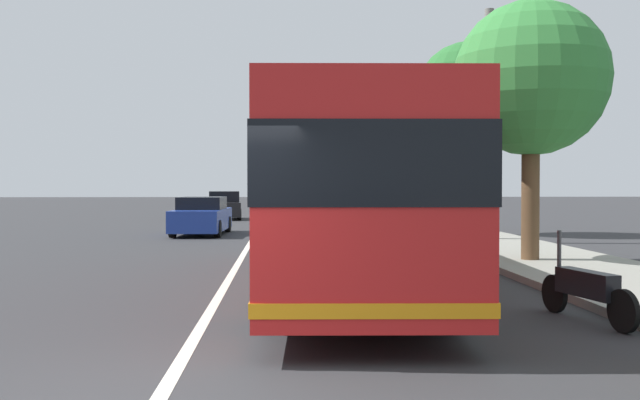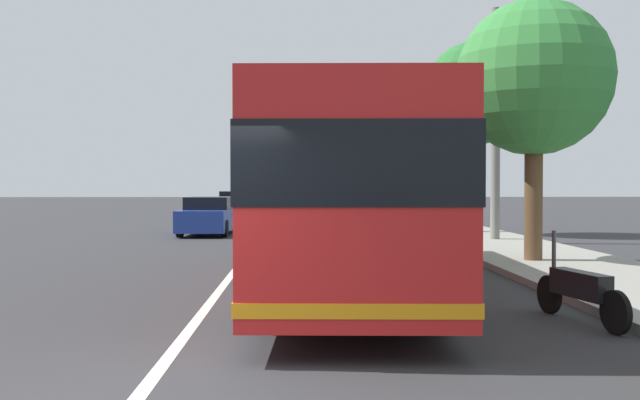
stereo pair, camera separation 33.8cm
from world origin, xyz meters
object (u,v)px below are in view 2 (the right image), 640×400
(car_ahead_same_lane, at_px, (209,217))
(utility_pole, at_px, (495,126))
(roadside_tree_mid_block, at_px, (534,79))
(roadside_tree_far_block, at_px, (475,94))
(motorcycle_nearest_curb, at_px, (580,290))
(car_far_distant, at_px, (235,206))
(coach_bus, at_px, (345,192))

(car_ahead_same_lane, height_order, utility_pole, utility_pole)
(roadside_tree_mid_block, height_order, utility_pole, utility_pole)
(roadside_tree_mid_block, relative_size, roadside_tree_far_block, 0.85)
(motorcycle_nearest_curb, xyz_separation_m, car_far_distant, (30.24, 7.49, 0.28))
(coach_bus, xyz_separation_m, motorcycle_nearest_curb, (-3.57, -3.00, -1.32))
(roadside_tree_mid_block, height_order, roadside_tree_far_block, roadside_tree_far_block)
(coach_bus, bearing_deg, roadside_tree_mid_block, -51.73)
(motorcycle_nearest_curb, distance_m, roadside_tree_mid_block, 8.13)
(coach_bus, relative_size, motorcycle_nearest_curb, 5.81)
(car_far_distant, bearing_deg, coach_bus, 5.32)
(motorcycle_nearest_curb, distance_m, utility_pole, 14.11)
(motorcycle_nearest_curb, relative_size, utility_pole, 0.27)
(car_far_distant, bearing_deg, utility_pole, 26.64)
(car_far_distant, height_order, roadside_tree_far_block, roadside_tree_far_block)
(motorcycle_nearest_curb, bearing_deg, coach_bus, 28.25)
(coach_bus, height_order, roadside_tree_far_block, roadside_tree_far_block)
(roadside_tree_far_block, distance_m, utility_pole, 4.06)
(coach_bus, relative_size, car_far_distant, 2.99)
(motorcycle_nearest_curb, bearing_deg, car_far_distant, 2.05)
(utility_pole, bearing_deg, motorcycle_nearest_curb, 169.31)
(car_ahead_same_lane, bearing_deg, coach_bus, 19.16)
(coach_bus, relative_size, roadside_tree_far_block, 1.64)
(coach_bus, distance_m, motorcycle_nearest_curb, 4.84)
(roadside_tree_far_block, bearing_deg, roadside_tree_mid_block, 173.58)
(car_ahead_same_lane, relative_size, utility_pole, 0.62)
(car_far_distant, distance_m, utility_pole, 19.79)
(car_far_distant, relative_size, utility_pole, 0.53)
(car_far_distant, bearing_deg, motorcycle_nearest_curb, 9.69)
(coach_bus, xyz_separation_m, utility_pole, (9.89, -5.54, 2.06))
(car_far_distant, xyz_separation_m, roadside_tree_mid_block, (-23.31, -9.13, 3.65))
(motorcycle_nearest_curb, distance_m, car_far_distant, 31.15)
(utility_pole, bearing_deg, roadside_tree_far_block, -4.02)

